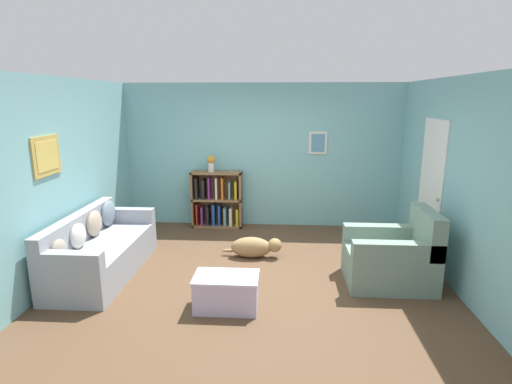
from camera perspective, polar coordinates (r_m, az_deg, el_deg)
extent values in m
plane|color=brown|center=(5.54, -0.27, -11.60)|extent=(14.00, 14.00, 0.00)
cube|color=#7AB7BC|center=(7.35, 0.91, 5.20)|extent=(5.60, 0.10, 2.60)
cube|color=silver|center=(7.28, 8.84, 6.95)|extent=(0.32, 0.02, 0.40)
cube|color=#568EAD|center=(7.26, 8.85, 6.94)|extent=(0.24, 0.01, 0.32)
cube|color=#7AB7BC|center=(5.88, -25.93, 1.84)|extent=(0.10, 5.00, 2.60)
cube|color=gold|center=(5.46, -27.76, 4.60)|extent=(0.02, 0.56, 0.48)
cube|color=#DBBC56|center=(5.45, -27.66, 4.60)|extent=(0.01, 0.44, 0.36)
cube|color=#7AB7BC|center=(5.58, 26.87, 1.19)|extent=(0.10, 5.00, 2.60)
cube|color=white|center=(6.24, 23.63, 0.08)|extent=(0.02, 0.84, 2.05)
sphere|color=tan|center=(5.92, 24.52, -0.92)|extent=(0.05, 0.05, 0.05)
cube|color=#9399A3|center=(5.84, -20.84, -8.77)|extent=(0.82, 1.97, 0.45)
cube|color=#9399A3|center=(5.85, -24.10, -4.74)|extent=(0.16, 1.97, 0.38)
cube|color=#9399A3|center=(4.97, -25.42, -8.94)|extent=(0.82, 0.16, 0.22)
cube|color=#9399A3|center=(6.52, -17.85, -3.17)|extent=(0.82, 0.16, 0.22)
ellipsoid|color=gray|center=(5.24, -26.34, -7.56)|extent=(0.14, 0.28, 0.28)
ellipsoid|color=beige|center=(5.61, -24.06, -5.77)|extent=(0.14, 0.32, 0.32)
ellipsoid|color=tan|center=(5.99, -22.08, -4.20)|extent=(0.14, 0.36, 0.36)
ellipsoid|color=slate|center=(6.39, -20.34, -2.89)|extent=(0.14, 0.39, 0.39)
cube|color=olive|center=(7.45, -8.96, -0.99)|extent=(0.04, 0.29, 1.03)
cube|color=olive|center=(7.31, -2.18, -1.10)|extent=(0.04, 0.29, 1.03)
cube|color=olive|center=(7.50, -5.44, -0.79)|extent=(0.92, 0.02, 1.03)
cube|color=olive|center=(7.51, -5.52, -4.74)|extent=(0.92, 0.29, 0.04)
cube|color=olive|center=(7.37, -5.60, -1.05)|extent=(0.92, 0.29, 0.04)
cube|color=olive|center=(7.26, -5.69, 2.77)|extent=(0.92, 0.29, 0.04)
cube|color=#B22823|center=(7.51, -8.34, -3.19)|extent=(0.03, 0.22, 0.41)
cube|color=black|center=(7.38, -8.42, 0.57)|extent=(0.04, 0.22, 0.39)
cube|color=#7A2D84|center=(7.49, -7.63, -3.38)|extent=(0.03, 0.22, 0.36)
cube|color=black|center=(7.36, -7.44, 0.44)|extent=(0.04, 0.22, 0.35)
cube|color=black|center=(7.47, -6.81, -3.39)|extent=(0.04, 0.22, 0.37)
cube|color=#7A2D84|center=(7.33, -6.66, 0.58)|extent=(0.03, 0.22, 0.39)
cube|color=#234C9E|center=(7.45, -6.00, -3.22)|extent=(0.04, 0.22, 0.42)
cube|color=silver|center=(7.31, -5.61, 0.56)|extent=(0.03, 0.22, 0.39)
cube|color=#234C9E|center=(7.43, -5.19, -3.31)|extent=(0.03, 0.22, 0.40)
cube|color=orange|center=(7.29, -4.77, 0.56)|extent=(0.03, 0.22, 0.39)
cube|color=#60939E|center=(7.43, -4.41, -3.50)|extent=(0.05, 0.22, 0.35)
cube|color=#60939E|center=(7.28, -3.75, 0.28)|extent=(0.03, 0.22, 0.33)
cube|color=silver|center=(7.41, -3.59, -3.53)|extent=(0.05, 0.22, 0.35)
cube|color=gold|center=(7.27, -2.86, 0.30)|extent=(0.04, 0.22, 0.33)
cube|color=gold|center=(7.40, -2.64, -3.64)|extent=(0.05, 0.22, 0.33)
cube|color=gray|center=(5.47, 18.34, -10.05)|extent=(1.06, 0.84, 0.45)
cube|color=gray|center=(5.43, 23.22, -5.13)|extent=(0.18, 0.84, 0.52)
cube|color=gray|center=(5.05, 19.55, -7.99)|extent=(1.06, 0.18, 0.22)
cube|color=gray|center=(5.65, 17.76, -5.60)|extent=(1.06, 0.18, 0.22)
cube|color=#BCB2D1|center=(4.65, -4.25, -14.06)|extent=(0.70, 0.42, 0.39)
cube|color=silver|center=(4.57, -4.29, -12.04)|extent=(0.73, 0.44, 0.03)
ellipsoid|color=#9E7A4C|center=(6.02, -0.69, -7.90)|extent=(0.60, 0.28, 0.31)
sphere|color=#9E7A4C|center=(5.99, 2.71, -7.60)|extent=(0.21, 0.21, 0.21)
ellipsoid|color=#9E7A4C|center=(6.12, -3.98, -8.35)|extent=(0.20, 0.05, 0.05)
cylinder|color=silver|center=(7.26, -6.42, 3.54)|extent=(0.11, 0.11, 0.16)
sphere|color=orange|center=(7.24, -6.45, 4.64)|extent=(0.14, 0.14, 0.14)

